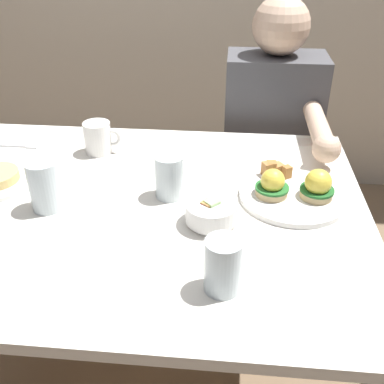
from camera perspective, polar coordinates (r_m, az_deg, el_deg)
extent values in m
cube|color=white|center=(1.15, -8.30, -1.88)|extent=(1.20, 0.90, 0.03)
cube|color=#B23838|center=(0.85, -14.38, -16.03)|extent=(1.20, 0.06, 0.00)
cube|color=#B23838|center=(1.49, -5.00, 6.97)|extent=(1.20, 0.06, 0.00)
cube|color=brown|center=(1.85, -21.49, -3.64)|extent=(0.06, 0.06, 0.71)
cube|color=brown|center=(1.69, 14.40, -5.82)|extent=(0.06, 0.06, 0.71)
cylinder|color=white|center=(1.17, 12.55, -0.49)|extent=(0.27, 0.27, 0.01)
cylinder|color=tan|center=(1.15, 9.98, 0.05)|extent=(0.08, 0.08, 0.02)
cylinder|color=#286B2D|center=(1.15, 10.03, 0.56)|extent=(0.08, 0.08, 0.01)
sphere|color=yellow|center=(1.14, 10.12, 1.41)|extent=(0.06, 0.06, 0.06)
cylinder|color=tan|center=(1.17, 15.36, -0.21)|extent=(0.08, 0.08, 0.02)
cylinder|color=#236028|center=(1.16, 15.44, 0.29)|extent=(0.08, 0.08, 0.01)
sphere|color=yellow|center=(1.15, 15.58, 1.19)|extent=(0.07, 0.07, 0.07)
cube|color=#B77A42|center=(1.24, 10.67, 2.86)|extent=(0.04, 0.04, 0.03)
cube|color=#AD7038|center=(1.23, 11.82, 2.49)|extent=(0.03, 0.03, 0.03)
cube|color=#B77A42|center=(1.23, 9.50, 2.89)|extent=(0.04, 0.04, 0.04)
cube|color=#AD7038|center=(1.24, 9.94, 2.97)|extent=(0.03, 0.03, 0.04)
cylinder|color=white|center=(1.06, 2.39, -3.73)|extent=(0.10, 0.10, 0.01)
cylinder|color=white|center=(1.04, 2.42, -2.50)|extent=(0.12, 0.12, 0.04)
cube|color=#B7E093|center=(1.04, 1.83, -2.63)|extent=(0.03, 0.03, 0.02)
cube|color=#EA6B70|center=(1.04, 2.16, -2.05)|extent=(0.04, 0.04, 0.03)
cube|color=#F4A85B|center=(1.04, 2.08, -1.86)|extent=(0.04, 0.04, 0.03)
cube|color=#F4A85B|center=(1.04, 1.00, -2.91)|extent=(0.03, 0.03, 0.03)
cube|color=#EA6B70|center=(1.04, 1.27, -2.24)|extent=(0.03, 0.03, 0.02)
cube|color=#EA6B70|center=(1.05, 2.04, -1.56)|extent=(0.03, 0.03, 0.03)
cube|color=#F4DB66|center=(1.04, 2.13, -2.27)|extent=(0.03, 0.03, 0.02)
cube|color=#B7E093|center=(1.03, 2.50, -1.77)|extent=(0.04, 0.04, 0.03)
cube|color=#B7E093|center=(1.03, 1.31, -2.51)|extent=(0.04, 0.04, 0.03)
cylinder|color=white|center=(1.39, -11.77, 6.69)|extent=(0.08, 0.08, 0.09)
cylinder|color=black|center=(1.37, -11.95, 8.26)|extent=(0.07, 0.07, 0.01)
torus|color=white|center=(1.37, -10.04, 6.73)|extent=(0.06, 0.02, 0.06)
cube|color=silver|center=(1.53, -22.08, 5.45)|extent=(0.12, 0.01, 0.00)
cube|color=silver|center=(1.49, -19.42, 5.42)|extent=(0.04, 0.02, 0.00)
cylinder|color=silver|center=(1.14, -18.02, 0.77)|extent=(0.08, 0.08, 0.13)
cylinder|color=silver|center=(1.15, -17.80, -0.38)|extent=(0.07, 0.07, 0.07)
cylinder|color=silver|center=(0.86, 3.91, -9.20)|extent=(0.07, 0.07, 0.11)
cylinder|color=silver|center=(0.88, 3.83, -10.72)|extent=(0.06, 0.06, 0.05)
cylinder|color=silver|center=(1.13, -2.84, 1.97)|extent=(0.07, 0.07, 0.11)
cylinder|color=silver|center=(1.15, -2.81, 0.94)|extent=(0.07, 0.07, 0.07)
cylinder|color=#33333D|center=(1.85, 5.99, -6.32)|extent=(0.11, 0.11, 0.45)
cylinder|color=#33333D|center=(1.86, 11.56, -6.54)|extent=(0.11, 0.11, 0.45)
cube|color=#4C4C51|center=(1.70, 9.96, 8.41)|extent=(0.34, 0.20, 0.50)
sphere|color=beige|center=(1.60, 11.15, 19.83)|extent=(0.19, 0.19, 0.19)
cylinder|color=beige|center=(1.45, 15.63, 7.84)|extent=(0.06, 0.30, 0.06)
sphere|color=beige|center=(1.32, 16.53, 5.22)|extent=(0.08, 0.08, 0.08)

